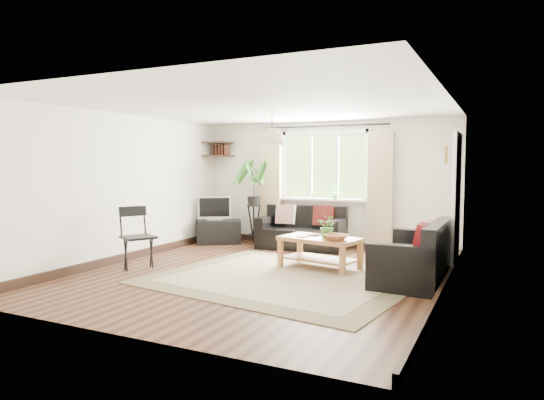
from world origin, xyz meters
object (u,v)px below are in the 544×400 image
at_px(sofa_back, 302,229).
at_px(tv_stand, 219,232).
at_px(coffee_table, 320,253).
at_px(folding_chair, 138,238).
at_px(sofa_right, 412,253).
at_px(palm_stand, 254,202).

bearing_deg(sofa_back, tv_stand, -178.62).
bearing_deg(coffee_table, folding_chair, -153.38).
height_order(coffee_table, folding_chair, folding_chair).
bearing_deg(folding_chair, coffee_table, -35.30).
relative_size(sofa_right, coffee_table, 1.41).
bearing_deg(sofa_back, folding_chair, -123.43).
bearing_deg(folding_chair, sofa_right, -46.95).
distance_m(sofa_back, tv_stand, 1.73).
bearing_deg(coffee_table, sofa_right, -8.04).
xyz_separation_m(sofa_back, coffee_table, (0.92, -1.52, -0.13)).
bearing_deg(tv_stand, palm_stand, -12.70).
relative_size(sofa_right, palm_stand, 0.99).
height_order(sofa_back, palm_stand, palm_stand).
relative_size(sofa_back, sofa_right, 0.96).
bearing_deg(folding_chair, sofa_back, -0.88).
xyz_separation_m(coffee_table, palm_stand, (-1.97, 1.60, 0.60)).
relative_size(sofa_back, tv_stand, 1.85).
bearing_deg(sofa_back, palm_stand, 171.58).
relative_size(tv_stand, palm_stand, 0.51).
bearing_deg(tv_stand, folding_chair, -118.95).
bearing_deg(sofa_right, folding_chair, -74.16).
height_order(sofa_right, coffee_table, sofa_right).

